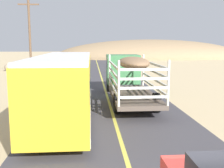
{
  "coord_description": "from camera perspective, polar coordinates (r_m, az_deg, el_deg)",
  "views": [
    {
      "loc": [
        -1.13,
        -4.39,
        3.83
      ],
      "look_at": [
        0.0,
        10.18,
        1.61
      ],
      "focal_mm": 43.29,
      "sensor_mm": 36.0,
      "label": 1
    }
  ],
  "objects": [
    {
      "name": "distant_hill",
      "position": [
        73.34,
        8.06,
        5.57
      ],
      "size": [
        50.44,
        26.0,
        9.54
      ],
      "primitive_type": "ellipsoid",
      "color": "#997C5A",
      "rests_on": "ground"
    },
    {
      "name": "livestock_truck",
      "position": [
        19.12,
        3.03,
        2.52
      ],
      "size": [
        2.53,
        9.7,
        3.02
      ],
      "color": "#3F7F4C",
      "rests_on": "road_surface"
    },
    {
      "name": "boulder_near_shoulder",
      "position": [
        40.03,
        -20.99,
        3.33
      ],
      "size": [
        1.16,
        1.15,
        1.03
      ],
      "primitive_type": "ellipsoid",
      "color": "gray",
      "rests_on": "ground"
    },
    {
      "name": "bus",
      "position": [
        13.56,
        -9.92,
        -0.31
      ],
      "size": [
        2.54,
        10.0,
        3.21
      ],
      "color": "gold",
      "rests_on": "road_surface"
    },
    {
      "name": "power_pole_mid",
      "position": [
        30.68,
        -16.96,
        9.59
      ],
      "size": [
        2.2,
        0.24,
        8.46
      ],
      "color": "brown",
      "rests_on": "ground"
    }
  ]
}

